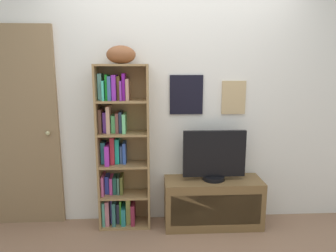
{
  "coord_description": "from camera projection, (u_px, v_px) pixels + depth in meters",
  "views": [
    {
      "loc": [
        -0.23,
        -2.0,
        1.63
      ],
      "look_at": [
        -0.08,
        0.85,
        1.07
      ],
      "focal_mm": 32.67,
      "sensor_mm": 36.0,
      "label": 1
    }
  ],
  "objects": [
    {
      "name": "tv_stand",
      "position": [
        213.0,
        202.0,
        3.15
      ],
      "size": [
        0.99,
        0.36,
        0.49
      ],
      "color": "brown",
      "rests_on": "ground"
    },
    {
      "name": "football",
      "position": [
        121.0,
        55.0,
        2.87
      ],
      "size": [
        0.3,
        0.22,
        0.17
      ],
      "primitive_type": "ellipsoid",
      "rotation": [
        0.0,
        0.0,
        0.2
      ],
      "color": "brown",
      "rests_on": "bookshelf"
    },
    {
      "name": "back_wall",
      "position": [
        175.0,
        104.0,
        3.15
      ],
      "size": [
        4.8,
        0.08,
        2.49
      ],
      "color": "silver",
      "rests_on": "ground"
    },
    {
      "name": "door",
      "position": [
        17.0,
        129.0,
        3.06
      ],
      "size": [
        0.82,
        0.09,
        2.03
      ],
      "color": "olive",
      "rests_on": "ground"
    },
    {
      "name": "bookshelf",
      "position": [
        119.0,
        151.0,
        3.08
      ],
      "size": [
        0.51,
        0.27,
        1.65
      ],
      "color": "#947248",
      "rests_on": "ground"
    },
    {
      "name": "television",
      "position": [
        214.0,
        156.0,
        3.06
      ],
      "size": [
        0.63,
        0.22,
        0.51
      ],
      "color": "black",
      "rests_on": "tv_stand"
    }
  ]
}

